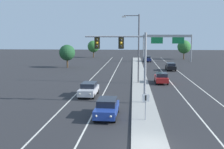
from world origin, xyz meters
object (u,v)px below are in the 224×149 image
overhead_signal_mast (126,53)px  tree_far_right_c (184,47)px  car_oncoming_silver (89,89)px  car_receding_red (161,78)px  highway_sign_gantry (167,39)px  street_lamp_median (137,44)px  car_receding_navy (147,59)px  median_sign_post (146,103)px  tree_far_left_a (67,53)px  car_oncoming_blue (107,108)px  car_receding_black (171,67)px  tree_far_left_c (93,46)px

overhead_signal_mast → tree_far_right_c: size_ratio=1.23×
car_oncoming_silver → car_receding_red: bearing=45.9°
overhead_signal_mast → car_receding_red: size_ratio=1.61×
car_receding_red → highway_sign_gantry: size_ratio=0.34×
street_lamp_median → car_receding_navy: 36.46m
overhead_signal_mast → tree_far_right_c: overhead_signal_mast is taller
street_lamp_median → tree_far_right_c: size_ratio=1.71×
car_receding_navy → street_lamp_median: bearing=-95.4°
overhead_signal_mast → median_sign_post: size_ratio=3.27×
tree_far_left_a → car_receding_navy: bearing=40.4°
car_oncoming_blue → car_receding_black: 35.33m
median_sign_post → tree_far_left_a: bearing=112.3°
street_lamp_median → tree_far_right_c: street_lamp_median is taller
tree_far_left_a → tree_far_right_c: 39.18m
overhead_signal_mast → car_oncoming_silver: overhead_signal_mast is taller
tree_far_left_a → tree_far_right_c: size_ratio=0.88×
tree_far_left_a → tree_far_left_c: tree_far_left_c is taller
car_oncoming_silver → tree_far_left_c: bearing=97.7°
street_lamp_median → car_receding_navy: street_lamp_median is taller
median_sign_post → street_lamp_median: street_lamp_median is taller
car_oncoming_silver → car_receding_black: same height
median_sign_post → car_receding_navy: bearing=86.9°
car_oncoming_blue → car_oncoming_silver: bearing=109.5°
car_oncoming_blue → car_receding_navy: size_ratio=1.01×
car_receding_black → median_sign_post: bearing=-100.8°
car_receding_navy → tree_far_left_a: tree_far_left_a is taller
car_oncoming_silver → car_receding_navy: (9.15, 45.15, 0.00)m
car_receding_red → car_receding_navy: size_ratio=1.00×
median_sign_post → car_oncoming_blue: 3.55m
tree_far_left_c → car_oncoming_blue: bearing=-80.8°
car_receding_navy → car_oncoming_blue: bearing=-96.6°
overhead_signal_mast → highway_sign_gantry: 49.39m
car_receding_black → tree_far_left_a: size_ratio=0.87×
highway_sign_gantry → street_lamp_median: bearing=-103.7°
highway_sign_gantry → tree_far_right_c: 11.18m
median_sign_post → tree_far_left_c: bearing=101.7°
car_oncoming_silver → tree_far_left_c: size_ratio=0.80×
overhead_signal_mast → car_receding_black: bearing=73.7°
street_lamp_median → car_receding_red: size_ratio=2.23×
tree_far_right_c → car_receding_red: bearing=-104.2°
street_lamp_median → highway_sign_gantry: 36.95m
median_sign_post → street_lamp_median: 19.05m
tree_far_right_c → street_lamp_median: bearing=-108.4°
car_receding_black → car_receding_navy: size_ratio=1.00×
car_oncoming_silver → tree_far_left_c: tree_far_left_c is taller
median_sign_post → car_receding_red: median_sign_post is taller
overhead_signal_mast → car_receding_navy: 48.84m
car_oncoming_blue → car_receding_black: bearing=73.6°
overhead_signal_mast → car_receding_black: (8.44, 28.89, -4.44)m
car_oncoming_silver → highway_sign_gantry: bearing=72.2°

